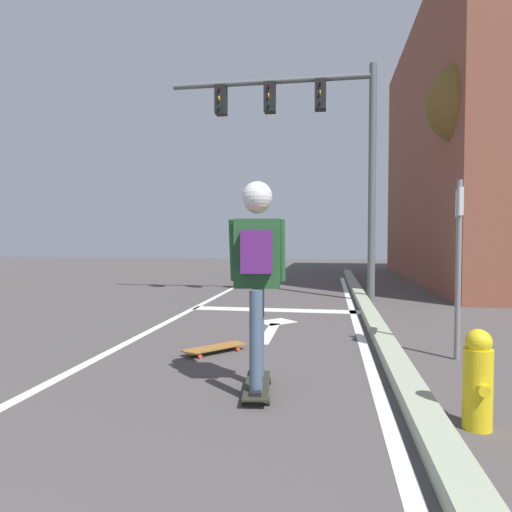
# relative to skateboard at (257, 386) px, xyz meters

# --- Properties ---
(lane_line_center) EXTENTS (0.12, 20.00, 0.01)m
(lane_line_center) POSITION_rel_skateboard_xyz_m (-1.97, 1.65, -0.07)
(lane_line_center) COLOR silver
(lane_line_center) RESTS_ON ground
(lane_line_curbside) EXTENTS (0.12, 20.00, 0.01)m
(lane_line_curbside) POSITION_rel_skateboard_xyz_m (1.05, 1.65, -0.07)
(lane_line_curbside) COLOR silver
(lane_line_curbside) RESTS_ON ground
(stop_bar) EXTENTS (3.17, 0.40, 0.01)m
(stop_bar) POSITION_rel_skateboard_xyz_m (-0.39, 4.50, -0.07)
(stop_bar) COLOR silver
(stop_bar) RESTS_ON ground
(lane_arrow_stem) EXTENTS (0.16, 1.40, 0.01)m
(lane_arrow_stem) POSITION_rel_skateboard_xyz_m (-0.23, 2.48, -0.07)
(lane_arrow_stem) COLOR silver
(lane_arrow_stem) RESTS_ON ground
(lane_arrow_head) EXTENTS (0.71, 0.71, 0.01)m
(lane_arrow_head) POSITION_rel_skateboard_xyz_m (-0.23, 3.33, -0.07)
(lane_arrow_head) COLOR silver
(lane_arrow_head) RESTS_ON ground
(curb_strip) EXTENTS (0.24, 24.00, 0.14)m
(curb_strip) POSITION_rel_skateboard_xyz_m (1.30, 1.65, -0.00)
(curb_strip) COLOR #9AA28A
(curb_strip) RESTS_ON ground
(skateboard) EXTENTS (0.30, 0.79, 0.09)m
(skateboard) POSITION_rel_skateboard_xyz_m (0.00, 0.00, 0.00)
(skateboard) COLOR #2A2A1F
(skateboard) RESTS_ON ground
(skater) EXTENTS (0.48, 0.64, 1.76)m
(skater) POSITION_rel_skateboard_xyz_m (0.00, -0.01, 1.15)
(skater) COLOR #41556B
(skater) RESTS_ON skateboard
(spare_skateboard) EXTENTS (0.68, 0.73, 0.08)m
(spare_skateboard) POSITION_rel_skateboard_xyz_m (-0.72, 1.27, -0.01)
(spare_skateboard) COLOR #956227
(spare_skateboard) RESTS_ON ground
(traffic_signal_mast) EXTENTS (4.50, 0.34, 5.06)m
(traffic_signal_mast) POSITION_rel_skateboard_xyz_m (0.18, 6.00, 3.68)
(traffic_signal_mast) COLOR #55585B
(traffic_signal_mast) RESTS_ON ground
(street_sign_post) EXTENTS (0.11, 0.44, 2.01)m
(street_sign_post) POSITION_rel_skateboard_xyz_m (2.03, 1.44, 1.25)
(street_sign_post) COLOR slate
(street_sign_post) RESTS_ON ground
(fire_hydrant) EXTENTS (0.20, 0.30, 0.72)m
(fire_hydrant) POSITION_rel_skateboard_xyz_m (1.66, -0.44, 0.28)
(fire_hydrant) COLOR gold
(fire_hydrant) RESTS_ON ground
(roadside_tree) EXTENTS (1.83, 1.83, 5.24)m
(roadside_tree) POSITION_rel_skateboard_xyz_m (3.60, 6.59, 4.11)
(roadside_tree) COLOR brown
(roadside_tree) RESTS_ON ground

